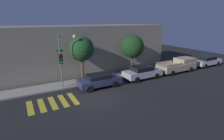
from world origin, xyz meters
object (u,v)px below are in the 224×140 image
Objects in this scene: sedan_middle at (142,72)px; tree_near_corner at (82,49)px; sedan_near_corner at (99,80)px; pickup_truck at (178,65)px; traffic_light_pole at (64,54)px; sedan_far_end at (207,61)px; tree_midblock at (132,47)px.

sedan_middle is 7.28m from tree_near_corner.
pickup_truck is (11.29, 0.00, 0.13)m from sedan_near_corner.
sedan_far_end is at bearing -3.59° from traffic_light_pole.
sedan_middle is (5.42, 0.00, 0.05)m from sedan_near_corner.
traffic_light_pole reaches higher than tree_near_corner.
sedan_middle is at bearing -92.64° from tree_midblock.
sedan_far_end reaches higher than sedan_near_corner.
traffic_light_pole is 1.22× the size of sedan_near_corner.
traffic_light_pole reaches higher than sedan_middle.
tree_near_corner is 6.44m from tree_midblock.
tree_midblock is (8.50, 0.97, -0.02)m from traffic_light_pole.
sedan_far_end is 12.22m from tree_midblock.
sedan_near_corner is 0.96× the size of sedan_middle.
sedan_far_end is (11.82, 0.00, -0.02)m from sedan_middle.
tree_near_corner is 1.02× the size of tree_midblock.
sedan_middle reaches higher than sedan_far_end.
pickup_truck is at bearing 0.00° from sedan_near_corner.
tree_near_corner is (-18.15, 2.24, 2.84)m from sedan_far_end.
pickup_truck is (5.87, 0.00, 0.08)m from sedan_middle.
tree_near_corner reaches higher than sedan_middle.
pickup_truck reaches higher than sedan_far_end.
tree_midblock is (6.43, 0.00, -0.20)m from tree_near_corner.
sedan_far_end is at bearing 0.00° from sedan_middle.
pickup_truck reaches higher than sedan_middle.
tree_near_corner is at bearing 112.21° from sedan_near_corner.
tree_near_corner is at bearing 172.97° from sedan_far_end.
pickup_truck is (14.27, -1.27, -2.56)m from traffic_light_pole.
traffic_light_pole is at bearing 156.95° from sedan_near_corner.
tree_midblock is at bearing 22.06° from sedan_near_corner.
sedan_near_corner is 6.53m from tree_midblock.
sedan_near_corner is 0.81× the size of pickup_truck.
sedan_middle is 5.87m from pickup_truck.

